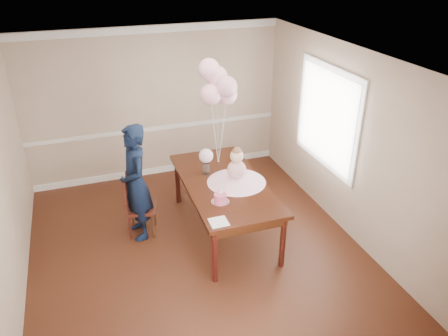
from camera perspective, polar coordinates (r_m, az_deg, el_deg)
floor at (r=6.32m, az=-3.58°, el=-10.59°), size 4.50×5.00×0.00m
ceiling at (r=5.13m, az=-4.47°, el=13.95°), size 4.50×5.00×0.02m
wall_back at (r=7.86m, az=-8.95°, el=8.20°), size 4.50×0.02×2.70m
wall_front at (r=3.66m, az=7.08°, el=-16.57°), size 4.50×0.02×2.70m
wall_left at (r=5.54m, az=-27.03°, el=-3.12°), size 0.02×5.00×2.70m
wall_right at (r=6.49m, az=15.56°, el=3.33°), size 0.02×5.00×2.70m
chair_rail_trim at (r=8.00m, az=-8.70°, el=5.13°), size 4.50×0.02×0.07m
crown_molding at (r=7.53m, az=-9.66°, el=17.40°), size 4.50×0.02×0.12m
baseboard_trim at (r=8.35m, az=-8.30°, el=-0.21°), size 4.50×0.02×0.12m
window_frame at (r=6.79m, az=13.31°, el=6.49°), size 0.02×1.66×1.56m
window_blinds at (r=6.78m, az=13.18°, el=6.48°), size 0.01×1.50×1.40m
dining_table_top at (r=6.27m, az=0.02°, el=-2.05°), size 1.14×2.24×0.06m
table_apron at (r=6.31m, az=0.02°, el=-2.71°), size 1.02×2.12×0.11m
table_leg_fl at (r=5.57m, az=-1.20°, el=-11.47°), size 0.08×0.08×0.78m
table_leg_fr at (r=5.86m, az=7.67°, el=-9.55°), size 0.08×0.08×0.78m
table_leg_bl at (r=7.23m, az=-6.09°, el=-1.73°), size 0.08×0.08×0.78m
table_leg_br at (r=7.45m, az=0.92°, el=-0.63°), size 0.08×0.08×0.78m
baby_skirt at (r=6.23m, az=1.64°, el=-1.38°), size 0.85×0.85×0.11m
baby_torso at (r=6.16m, az=1.66°, el=-0.20°), size 0.27×0.27×0.27m
baby_head at (r=6.07m, az=1.68°, el=1.57°), size 0.19×0.19×0.19m
baby_hair at (r=6.04m, az=1.69°, el=2.14°), size 0.13×0.13×0.13m
cake_platter at (r=5.78m, az=-0.49°, el=-4.42°), size 0.25×0.25×0.01m
birthday_cake at (r=5.75m, az=-0.49°, el=-3.91°), size 0.17×0.17×0.11m
cake_flower_a at (r=5.71m, az=-0.50°, el=-3.29°), size 0.03×0.03×0.03m
cake_flower_b at (r=5.74m, az=-0.25°, el=-3.13°), size 0.03×0.03×0.03m
rose_vase_near at (r=6.45m, az=-2.33°, el=0.00°), size 0.11×0.11×0.18m
roses_near at (r=6.36m, az=-2.36°, el=1.61°), size 0.21×0.21×0.21m
napkin at (r=5.38m, az=-0.71°, el=-7.07°), size 0.22×0.22×0.01m
balloon_weight at (r=6.79m, az=-0.74°, el=0.78°), size 0.04×0.04×0.02m
balloon_a at (r=6.35m, az=-1.76°, el=9.57°), size 0.31×0.31×0.31m
balloon_b at (r=6.33m, az=0.33°, el=10.58°), size 0.31×0.31×0.31m
balloon_c at (r=6.42m, az=-0.93°, el=11.86°), size 0.31×0.31×0.31m
balloon_d at (r=6.38m, az=-1.97°, el=12.79°), size 0.31×0.31×0.31m
balloon_e at (r=6.52m, az=0.38°, el=9.57°), size 0.31×0.31×0.31m
balloon_ribbon_a at (r=6.58m, az=-1.22°, el=4.35°), size 0.10×0.01×0.93m
balloon_ribbon_b at (r=6.57m, az=-0.22°, el=4.83°), size 0.11×0.06×1.04m
balloon_ribbon_c at (r=6.61m, az=-0.82°, el=5.49°), size 0.03×0.11×1.15m
balloon_ribbon_d at (r=6.58m, az=-1.32°, el=5.92°), size 0.09×0.12×1.26m
balloon_ribbon_e at (r=6.67m, az=-0.19°, el=4.42°), size 0.16×0.08×0.86m
dining_chair_seat at (r=6.54m, az=-10.74°, el=-5.17°), size 0.50×0.50×0.05m
chair_leg_fl at (r=6.54m, az=-12.16°, el=-7.63°), size 0.05×0.05×0.40m
chair_leg_fr at (r=6.50m, az=-9.20°, el=-7.55°), size 0.05×0.05×0.40m
chair_leg_bl at (r=6.82m, az=-11.88°, el=-6.02°), size 0.05×0.05×0.40m
chair_leg_br at (r=6.78m, az=-9.05°, el=-5.93°), size 0.05×0.05×0.40m
chair_back_post_l at (r=6.28m, az=-12.76°, el=-3.96°), size 0.05×0.05×0.52m
chair_back_post_r at (r=6.57m, az=-12.45°, el=-2.44°), size 0.05×0.05×0.52m
chair_slat_low at (r=6.48m, az=-12.50°, el=-4.04°), size 0.12×0.37×0.05m
chair_slat_mid at (r=6.40m, az=-12.64°, el=-2.89°), size 0.12×0.37×0.05m
chair_slat_top at (r=6.33m, az=-12.77°, el=-1.73°), size 0.12×0.37×0.05m
woman at (r=6.28m, az=-11.47°, el=-1.93°), size 0.48×0.67×1.74m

